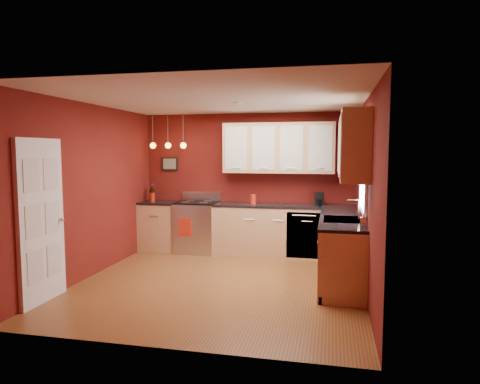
% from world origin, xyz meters
% --- Properties ---
extents(floor, '(4.20, 4.20, 0.00)m').
position_xyz_m(floor, '(0.00, 0.00, 0.00)').
color(floor, brown).
rests_on(floor, ground).
extents(ceiling, '(4.00, 4.20, 0.02)m').
position_xyz_m(ceiling, '(0.00, 0.00, 2.60)').
color(ceiling, beige).
rests_on(ceiling, wall_back).
extents(wall_back, '(4.00, 0.02, 2.60)m').
position_xyz_m(wall_back, '(0.00, 2.10, 1.30)').
color(wall_back, maroon).
rests_on(wall_back, floor).
extents(wall_front, '(4.00, 0.02, 2.60)m').
position_xyz_m(wall_front, '(0.00, -2.10, 1.30)').
color(wall_front, maroon).
rests_on(wall_front, floor).
extents(wall_left, '(0.02, 4.20, 2.60)m').
position_xyz_m(wall_left, '(-2.00, 0.00, 1.30)').
color(wall_left, maroon).
rests_on(wall_left, floor).
extents(wall_right, '(0.02, 4.20, 2.60)m').
position_xyz_m(wall_right, '(2.00, 0.00, 1.30)').
color(wall_right, maroon).
rests_on(wall_right, floor).
extents(base_cabinets_back_left, '(0.70, 0.60, 0.90)m').
position_xyz_m(base_cabinets_back_left, '(-1.65, 1.80, 0.45)').
color(base_cabinets_back_left, tan).
rests_on(base_cabinets_back_left, floor).
extents(base_cabinets_back_right, '(2.54, 0.60, 0.90)m').
position_xyz_m(base_cabinets_back_right, '(0.73, 1.80, 0.45)').
color(base_cabinets_back_right, tan).
rests_on(base_cabinets_back_right, floor).
extents(base_cabinets_right, '(0.60, 2.10, 0.90)m').
position_xyz_m(base_cabinets_right, '(1.70, 0.45, 0.45)').
color(base_cabinets_right, tan).
rests_on(base_cabinets_right, floor).
extents(counter_back_left, '(0.70, 0.62, 0.04)m').
position_xyz_m(counter_back_left, '(-1.65, 1.80, 0.92)').
color(counter_back_left, black).
rests_on(counter_back_left, base_cabinets_back_left).
extents(counter_back_right, '(2.54, 0.62, 0.04)m').
position_xyz_m(counter_back_right, '(0.73, 1.80, 0.92)').
color(counter_back_right, black).
rests_on(counter_back_right, base_cabinets_back_right).
extents(counter_right, '(0.62, 2.10, 0.04)m').
position_xyz_m(counter_right, '(1.70, 0.45, 0.92)').
color(counter_right, black).
rests_on(counter_right, base_cabinets_right).
extents(gas_range, '(0.76, 0.64, 1.11)m').
position_xyz_m(gas_range, '(-0.92, 1.80, 0.48)').
color(gas_range, silver).
rests_on(gas_range, floor).
extents(dishwasher_front, '(0.60, 0.02, 0.80)m').
position_xyz_m(dishwasher_front, '(1.10, 1.51, 0.45)').
color(dishwasher_front, silver).
rests_on(dishwasher_front, base_cabinets_back_right).
extents(sink, '(0.50, 0.70, 0.33)m').
position_xyz_m(sink, '(1.70, 0.30, 0.92)').
color(sink, gray).
rests_on(sink, counter_right).
extents(window, '(0.06, 1.02, 1.22)m').
position_xyz_m(window, '(1.97, 0.30, 1.69)').
color(window, white).
rests_on(window, wall_right).
extents(door_left_wall, '(0.12, 0.82, 2.05)m').
position_xyz_m(door_left_wall, '(-1.97, -1.20, 1.03)').
color(door_left_wall, white).
rests_on(door_left_wall, floor).
extents(upper_cabinets_back, '(2.00, 0.35, 0.90)m').
position_xyz_m(upper_cabinets_back, '(0.60, 1.93, 1.95)').
color(upper_cabinets_back, tan).
rests_on(upper_cabinets_back, wall_back).
extents(upper_cabinets_right, '(0.35, 1.95, 0.90)m').
position_xyz_m(upper_cabinets_right, '(1.82, 0.32, 1.95)').
color(upper_cabinets_right, tan).
rests_on(upper_cabinets_right, wall_right).
extents(wall_picture, '(0.32, 0.03, 0.26)m').
position_xyz_m(wall_picture, '(-1.55, 2.08, 1.65)').
color(wall_picture, black).
rests_on(wall_picture, wall_back).
extents(pendant_lights, '(0.71, 0.11, 0.66)m').
position_xyz_m(pendant_lights, '(-1.45, 1.75, 2.01)').
color(pendant_lights, gray).
rests_on(pendant_lights, ceiling).
extents(red_canister, '(0.11, 0.11, 0.17)m').
position_xyz_m(red_canister, '(0.17, 1.77, 1.03)').
color(red_canister, '#B52613').
rests_on(red_canister, counter_back_right).
extents(red_vase, '(0.10, 0.10, 0.16)m').
position_xyz_m(red_vase, '(-1.82, 1.82, 1.02)').
color(red_vase, '#B52613').
rests_on(red_vase, counter_back_left).
extents(flowers, '(0.12, 0.12, 0.20)m').
position_xyz_m(flowers, '(-1.82, 1.82, 1.18)').
color(flowers, '#B52613').
rests_on(flowers, red_vase).
extents(coffee_maker, '(0.16, 0.16, 0.23)m').
position_xyz_m(coffee_maker, '(1.34, 1.86, 1.04)').
color(coffee_maker, black).
rests_on(coffee_maker, counter_back_right).
extents(soap_pump, '(0.09, 0.09, 0.17)m').
position_xyz_m(soap_pump, '(1.95, -0.25, 1.03)').
color(soap_pump, white).
rests_on(soap_pump, counter_right).
extents(dish_towel, '(0.24, 0.02, 0.33)m').
position_xyz_m(dish_towel, '(-1.03, 1.47, 0.52)').
color(dish_towel, '#B52613').
rests_on(dish_towel, gas_range).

